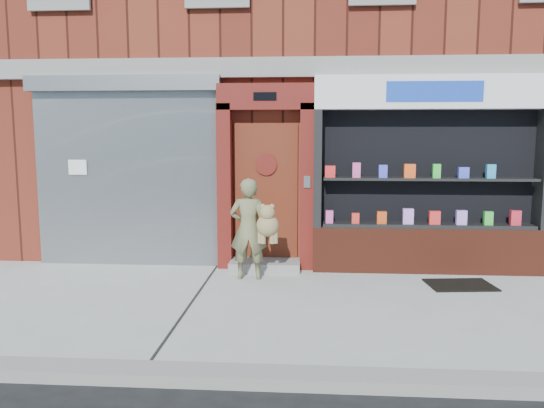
{
  "coord_description": "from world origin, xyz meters",
  "views": [
    {
      "loc": [
        -0.07,
        -6.43,
        2.13
      ],
      "look_at": [
        -0.59,
        1.0,
        1.15
      ],
      "focal_mm": 35.0,
      "sensor_mm": 36.0,
      "label": 1
    }
  ],
  "objects": [
    {
      "name": "woman",
      "position": [
        -0.91,
        1.17,
        0.77
      ],
      "size": [
        0.74,
        0.52,
        1.5
      ],
      "color": "#6B6A46",
      "rests_on": "ground"
    },
    {
      "name": "ground",
      "position": [
        0.0,
        0.0,
        0.0
      ],
      "size": [
        80.0,
        80.0,
        0.0
      ],
      "primitive_type": "plane",
      "color": "#9E9E99",
      "rests_on": "ground"
    },
    {
      "name": "red_door_bay",
      "position": [
        -0.75,
        1.86,
        1.46
      ],
      "size": [
        1.52,
        0.58,
        2.9
      ],
      "color": "#601510",
      "rests_on": "ground"
    },
    {
      "name": "curb",
      "position": [
        0.0,
        -2.15,
        0.06
      ],
      "size": [
        60.0,
        0.3,
        0.12
      ],
      "primitive_type": "cube",
      "color": "gray",
      "rests_on": "ground"
    },
    {
      "name": "pharmacy_bay",
      "position": [
        1.75,
        1.81,
        1.37
      ],
      "size": [
        3.5,
        0.41,
        3.0
      ],
      "color": "maroon",
      "rests_on": "ground"
    },
    {
      "name": "doormat",
      "position": [
        2.08,
        1.02,
        0.01
      ],
      "size": [
        0.96,
        0.72,
        0.02
      ],
      "primitive_type": "cube",
      "rotation": [
        0.0,
        0.0,
        0.11
      ],
      "color": "black",
      "rests_on": "ground"
    },
    {
      "name": "building",
      "position": [
        -0.0,
        5.99,
        4.0
      ],
      "size": [
        12.0,
        8.16,
        8.0
      ],
      "color": "#5F2015",
      "rests_on": "ground"
    },
    {
      "name": "shutter_bay",
      "position": [
        -3.0,
        1.93,
        1.72
      ],
      "size": [
        3.1,
        0.3,
        3.04
      ],
      "color": "gray",
      "rests_on": "ground"
    }
  ]
}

